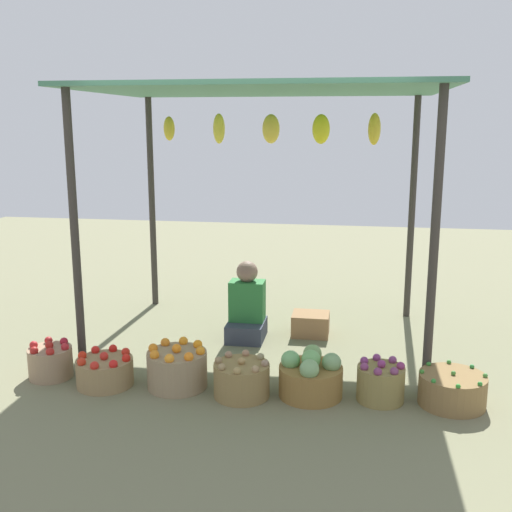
{
  "coord_description": "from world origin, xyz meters",
  "views": [
    {
      "loc": [
        0.85,
        -5.71,
        2.1
      ],
      "look_at": [
        0.0,
        -0.5,
        0.95
      ],
      "focal_mm": 43.04,
      "sensor_mm": 36.0,
      "label": 1
    }
  ],
  "objects_px": {
    "vendor_person": "(247,309)",
    "basket_oranges": "(177,368)",
    "basket_potatoes": "(242,379)",
    "basket_green_chilies": "(452,390)",
    "basket_purple_onions": "(381,383)",
    "wooden_crate_near_vendor": "(311,324)",
    "basket_red_apples": "(50,362)",
    "basket_red_tomatoes": "(105,371)",
    "basket_cabbages": "(311,377)"
  },
  "relations": [
    {
      "from": "wooden_crate_near_vendor",
      "to": "basket_red_tomatoes",
      "type": "bearing_deg",
      "value": -136.65
    },
    {
      "from": "basket_green_chilies",
      "to": "vendor_person",
      "type": "bearing_deg",
      "value": 146.25
    },
    {
      "from": "basket_oranges",
      "to": "basket_purple_onions",
      "type": "relative_size",
      "value": 1.33
    },
    {
      "from": "basket_purple_onions",
      "to": "basket_green_chilies",
      "type": "distance_m",
      "value": 0.54
    },
    {
      "from": "basket_potatoes",
      "to": "basket_green_chilies",
      "type": "relative_size",
      "value": 0.87
    },
    {
      "from": "basket_red_apples",
      "to": "wooden_crate_near_vendor",
      "type": "bearing_deg",
      "value": 34.02
    },
    {
      "from": "basket_red_tomatoes",
      "to": "basket_potatoes",
      "type": "height_order",
      "value": "basket_potatoes"
    },
    {
      "from": "basket_potatoes",
      "to": "basket_green_chilies",
      "type": "xyz_separation_m",
      "value": [
        1.61,
        0.11,
        -0.02
      ]
    },
    {
      "from": "basket_oranges",
      "to": "basket_green_chilies",
      "type": "bearing_deg",
      "value": 0.53
    },
    {
      "from": "basket_red_tomatoes",
      "to": "vendor_person",
      "type": "bearing_deg",
      "value": 53.46
    },
    {
      "from": "basket_oranges",
      "to": "basket_green_chilies",
      "type": "relative_size",
      "value": 0.96
    },
    {
      "from": "basket_potatoes",
      "to": "basket_green_chilies",
      "type": "distance_m",
      "value": 1.61
    },
    {
      "from": "vendor_person",
      "to": "basket_oranges",
      "type": "bearing_deg",
      "value": -106.31
    },
    {
      "from": "basket_oranges",
      "to": "basket_purple_onions",
      "type": "height_order",
      "value": "basket_oranges"
    },
    {
      "from": "basket_red_apples",
      "to": "basket_cabbages",
      "type": "height_order",
      "value": "basket_cabbages"
    },
    {
      "from": "basket_oranges",
      "to": "wooden_crate_near_vendor",
      "type": "bearing_deg",
      "value": 55.49
    },
    {
      "from": "vendor_person",
      "to": "basket_purple_onions",
      "type": "relative_size",
      "value": 2.14
    },
    {
      "from": "basket_potatoes",
      "to": "basket_cabbages",
      "type": "relative_size",
      "value": 0.88
    },
    {
      "from": "basket_potatoes",
      "to": "basket_purple_onions",
      "type": "height_order",
      "value": "basket_purple_onions"
    },
    {
      "from": "basket_purple_onions",
      "to": "vendor_person",
      "type": "bearing_deg",
      "value": 136.13
    },
    {
      "from": "vendor_person",
      "to": "basket_oranges",
      "type": "relative_size",
      "value": 1.61
    },
    {
      "from": "vendor_person",
      "to": "basket_purple_onions",
      "type": "height_order",
      "value": "vendor_person"
    },
    {
      "from": "basket_red_apples",
      "to": "basket_red_tomatoes",
      "type": "height_order",
      "value": "basket_red_apples"
    },
    {
      "from": "basket_red_apples",
      "to": "basket_potatoes",
      "type": "bearing_deg",
      "value": -3.48
    },
    {
      "from": "basket_oranges",
      "to": "wooden_crate_near_vendor",
      "type": "xyz_separation_m",
      "value": [
        0.97,
        1.42,
        -0.05
      ]
    },
    {
      "from": "basket_potatoes",
      "to": "basket_purple_onions",
      "type": "xyz_separation_m",
      "value": [
        1.07,
        0.1,
        0.01
      ]
    },
    {
      "from": "basket_cabbages",
      "to": "wooden_crate_near_vendor",
      "type": "relative_size",
      "value": 1.36
    },
    {
      "from": "vendor_person",
      "to": "basket_potatoes",
      "type": "xyz_separation_m",
      "value": [
        0.19,
        -1.31,
        -0.16
      ]
    },
    {
      "from": "basket_green_chilies",
      "to": "basket_red_tomatoes",
      "type": "bearing_deg",
      "value": -178.28
    },
    {
      "from": "basket_oranges",
      "to": "basket_purple_onions",
      "type": "bearing_deg",
      "value": 0.26
    },
    {
      "from": "basket_oranges",
      "to": "basket_potatoes",
      "type": "distance_m",
      "value": 0.55
    },
    {
      "from": "basket_red_tomatoes",
      "to": "basket_purple_onions",
      "type": "distance_m",
      "value": 2.21
    },
    {
      "from": "basket_red_apples",
      "to": "basket_green_chilies",
      "type": "distance_m",
      "value": 3.26
    },
    {
      "from": "basket_red_tomatoes",
      "to": "basket_purple_onions",
      "type": "xyz_separation_m",
      "value": [
        2.21,
        0.07,
        0.03
      ]
    },
    {
      "from": "basket_oranges",
      "to": "basket_red_apples",
      "type": "bearing_deg",
      "value": 179.34
    },
    {
      "from": "basket_red_apples",
      "to": "basket_green_chilies",
      "type": "height_order",
      "value": "basket_red_apples"
    },
    {
      "from": "basket_potatoes",
      "to": "basket_red_tomatoes",
      "type": "bearing_deg",
      "value": 178.73
    },
    {
      "from": "basket_green_chilies",
      "to": "basket_purple_onions",
      "type": "bearing_deg",
      "value": -178.64
    },
    {
      "from": "basket_red_apples",
      "to": "basket_oranges",
      "type": "distance_m",
      "value": 1.11
    },
    {
      "from": "basket_purple_onions",
      "to": "wooden_crate_near_vendor",
      "type": "height_order",
      "value": "basket_purple_onions"
    },
    {
      "from": "basket_red_apples",
      "to": "vendor_person",
      "type": "bearing_deg",
      "value": 39.52
    },
    {
      "from": "vendor_person",
      "to": "basket_green_chilies",
      "type": "distance_m",
      "value": 2.17
    },
    {
      "from": "basket_oranges",
      "to": "basket_green_chilies",
      "type": "height_order",
      "value": "basket_oranges"
    },
    {
      "from": "vendor_person",
      "to": "basket_potatoes",
      "type": "distance_m",
      "value": 1.33
    },
    {
      "from": "basket_purple_onions",
      "to": "basket_red_tomatoes",
      "type": "bearing_deg",
      "value": -178.19
    },
    {
      "from": "vendor_person",
      "to": "basket_cabbages",
      "type": "bearing_deg",
      "value": -59.3
    },
    {
      "from": "vendor_person",
      "to": "wooden_crate_near_vendor",
      "type": "height_order",
      "value": "vendor_person"
    },
    {
      "from": "vendor_person",
      "to": "basket_red_apples",
      "type": "xyz_separation_m",
      "value": [
        -1.46,
        -1.21,
        -0.16
      ]
    },
    {
      "from": "basket_red_apples",
      "to": "basket_green_chilies",
      "type": "xyz_separation_m",
      "value": [
        3.26,
        0.01,
        -0.02
      ]
    },
    {
      "from": "vendor_person",
      "to": "basket_cabbages",
      "type": "xyz_separation_m",
      "value": [
        0.72,
        -1.22,
        -0.14
      ]
    }
  ]
}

